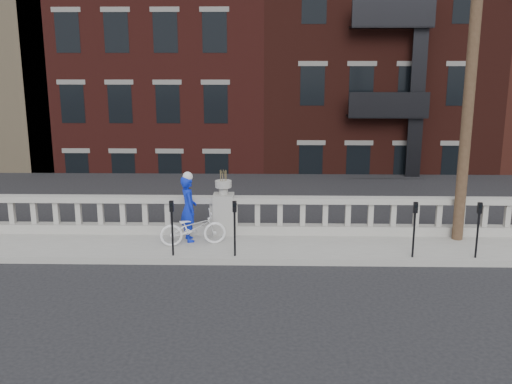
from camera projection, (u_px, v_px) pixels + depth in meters
The scene contains 12 objects.
ground at pixel (209, 298), 11.72m from camera, with size 120.00×120.00×0.00m, color black.
sidewalk at pixel (221, 247), 14.62m from camera, with size 32.00×2.20×0.15m, color gray.
balustrade at pixel (224, 216), 15.42m from camera, with size 28.00×0.34×1.03m.
planter_pedestal at pixel (224, 209), 15.37m from camera, with size 0.55×0.55×1.76m.
lower_level at pixel (258, 96), 33.54m from camera, with size 80.00×44.00×20.80m.
utility_pole at pixel (474, 40), 13.89m from camera, with size 1.60×0.28×10.00m.
parking_meter_a at pixel (172, 222), 13.61m from camera, with size 0.10×0.09×1.36m.
parking_meter_b at pixel (235, 222), 13.57m from camera, with size 0.10×0.09×1.36m.
parking_meter_c at pixel (415, 223), 13.48m from camera, with size 0.10×0.09×1.36m.
parking_meter_d at pixel (478, 224), 13.45m from camera, with size 0.10×0.09×1.36m.
bicycle at pixel (193, 228), 14.50m from camera, with size 0.58×1.68×0.88m, color white.
cyclist at pixel (189, 209), 14.74m from camera, with size 0.63×0.41×1.72m, color #0C22BD.
Camera 1 is at (1.20, -10.89, 4.79)m, focal length 40.00 mm.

